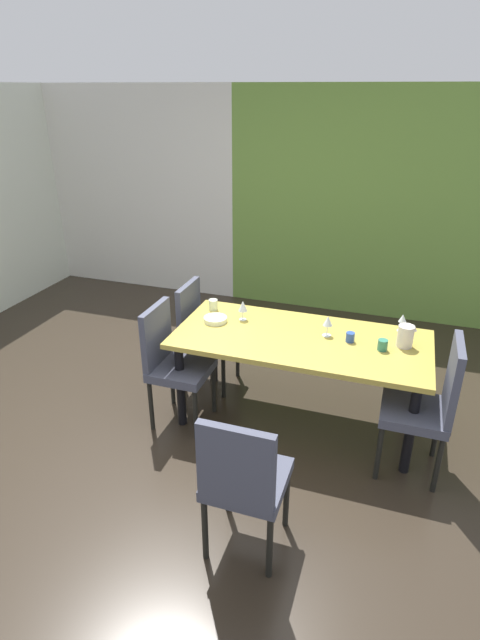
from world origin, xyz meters
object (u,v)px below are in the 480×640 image
Objects in this scene: chair_head_near at (243,478)px; cup_rear at (350,337)px; wine_glass_corner at (328,322)px; cup_front at (213,305)px; dining_table at (300,347)px; chair_left_near at (172,359)px; pitcher_center at (406,336)px; chair_left_far at (202,328)px; serving_bowl_south at (215,319)px; wine_glass_near_window at (243,306)px; cup_near_shelf at (383,345)px; chair_right_near at (429,402)px; wine_glass_right at (403,319)px.

chair_head_near is 13.25× the size of cup_rear.
wine_glass_corner is 1.02m from cup_front.
chair_left_near is (-0.95, -0.30, -0.12)m from dining_table.
pitcher_center is (0.39, 0.05, 0.05)m from cup_rear.
serving_bowl_south is at bearing 42.12° from chair_left_far.
wine_glass_near_window is 2.05× the size of cup_near_shelf.
dining_table is 0.62m from cup_near_shelf.
cup_rear is at bearing 105.05° from chair_left_near.
wine_glass_near_window reaches higher than serving_bowl_south.
wine_glass_corner is at bearing -10.06° from cup_front.
chair_left_far is at bearing 164.71° from cup_front.
wine_glass_corner is 0.20m from cup_rear.
chair_left_near reaches higher than serving_bowl_south.
cup_front is (-0.82, 0.27, 0.13)m from dining_table.
chair_right_near is at bearing -63.40° from pitcher_center.
dining_table is 21.26× the size of cup_front.
chair_right_near is 1.72m from serving_bowl_south.
wine_glass_near_window is 1.14m from cup_near_shelf.
chair_right_near is 11.43× the size of cup_front.
wine_glass_near_window reaches higher than wine_glass_right.
cup_front reaches higher than serving_bowl_south.
wine_glass_near_window is (-0.51, 1.52, 0.32)m from chair_head_near.
cup_near_shelf is 0.19m from pitcher_center.
chair_left_far is at bearing 162.20° from dining_table.
cup_rear is at bearing 7.72° from dining_table.
cup_rear is (1.31, 0.35, 0.24)m from chair_left_near.
dining_table is 0.78m from pitcher_center.
cup_front is (-1.43, 0.28, 0.00)m from cup_near_shelf.
serving_bowl_south is (0.23, 0.35, 0.22)m from chair_left_near.
cup_rear is (0.88, -0.11, -0.08)m from wine_glass_near_window.
serving_bowl_south is 2.09× the size of cup_front.
cup_near_shelf reaches higher than serving_bowl_south.
chair_left_far is 5.00× the size of serving_bowl_south.
wine_glass_corner is (1.13, 0.40, 0.32)m from chair_left_near.
dining_table is 1.00m from chair_left_far.
chair_left_near is 5.91× the size of wine_glass_near_window.
chair_left_far reaches higher than serving_bowl_south.
chair_head_near is at bearing 137.69° from chair_right_near.
pitcher_center is at bearing 7.70° from cup_rear.
chair_right_near is at bearing 72.27° from chair_left_far.
chair_left_far reaches higher than cup_front.
wine_glass_corner is at bearing 79.36° from chair_left_far.
wine_glass_near_window is 1.85× the size of cup_front.
chair_left_near is 1.91m from chair_right_near.
wine_glass_corner is at bearing 82.48° from chair_head_near.
pitcher_center is at bearing -82.50° from wine_glass_right.
chair_right_near reaches higher than chair_left_far.
chair_left_near is at bearing -123.31° from serving_bowl_south.
cup_rear is 0.25m from cup_near_shelf.
wine_glass_corner is 0.91m from serving_bowl_south.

